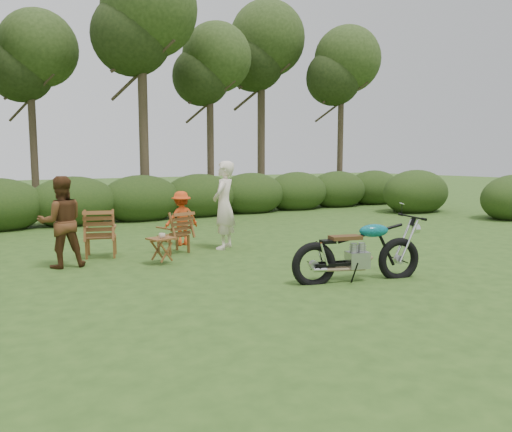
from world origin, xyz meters
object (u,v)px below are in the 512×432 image
motorcycle (357,281)px  adult_a (224,249)px  cup (162,236)px  lawn_chair_left (102,257)px  adult_b (63,267)px  lawn_chair_right (174,253)px  child (182,245)px  side_table (162,251)px

motorcycle → adult_a: 3.56m
cup → adult_a: (1.70, 0.78, -0.53)m
lawn_chair_left → adult_b: 1.01m
cup → motorcycle: bearing=-52.4°
motorcycle → lawn_chair_right: bearing=129.0°
lawn_chair_right → lawn_chair_left: 1.40m
lawn_chair_left → adult_b: bearing=54.3°
cup → adult_b: 1.81m
motorcycle → cup: bearing=144.0°
lawn_chair_right → adult_b: 2.18m
lawn_chair_right → child: 0.90m
adult_b → side_table: bearing=159.1°
side_table → cup: 0.29m
motorcycle → lawn_chair_left: motorcycle is taller
motorcycle → side_table: motorcycle is taller
cup → child: bearing=55.9°
lawn_chair_right → adult_a: 1.11m
adult_a → side_table: bearing=-17.5°
lawn_chair_left → side_table: side_table is taller
lawn_chair_right → adult_b: bearing=-8.4°
lawn_chair_left → side_table: 1.49m
lawn_chair_left → cup: 1.59m
adult_b → lawn_chair_right: bearing=-172.3°
side_table → adult_b: 1.73m
lawn_chair_left → adult_b: adult_b is taller
lawn_chair_right → side_table: bearing=42.4°
lawn_chair_right → adult_a: (1.10, -0.13, 0.00)m
child → side_table: bearing=54.4°
adult_b → cup: bearing=158.1°
motorcycle → adult_a: adult_a is taller
cup → child: size_ratio=0.10×
motorcycle → adult_b: adult_b is taller
motorcycle → lawn_chair_left: size_ratio=2.20×
adult_b → child: bearing=-158.1°
lawn_chair_right → lawn_chair_left: lawn_chair_left is taller
lawn_chair_left → adult_b: size_ratio=0.58×
cup → adult_a: adult_a is taller
lawn_chair_left → adult_a: bearing=-172.6°
side_table → child: size_ratio=0.41×
side_table → cup: cup is taller
side_table → motorcycle: bearing=-52.8°
child → lawn_chair_left: bearing=9.4°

